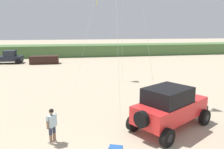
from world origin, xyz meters
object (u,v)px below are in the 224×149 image
Objects in this scene: distant_pickup at (7,57)px; jeep at (170,106)px; distant_sedan at (44,60)px; person_watching at (52,124)px.

jeep is at bearing -60.29° from distant_pickup.
distant_pickup reaches higher than distant_sedan.
jeep reaches higher than distant_sedan.
distant_sedan is (-3.10, 24.93, -0.34)m from person_watching.
jeep is 1.08× the size of distant_pickup.
person_watching is 0.36× the size of distant_pickup.
distant_pickup is (-14.70, 25.77, -0.26)m from jeep.
distant_pickup is 1.10× the size of distant_sedan.
distant_sedan is (-9.09, 24.42, -0.60)m from jeep.
jeep is 29.67m from distant_pickup.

